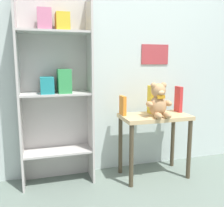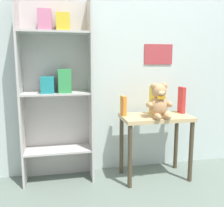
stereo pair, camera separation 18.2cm
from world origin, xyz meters
The scene contains 7 objects.
wall_back centered at (0.00, 1.55, 1.25)m, with size 4.80×0.07×2.50m.
bookshelf_side centered at (-0.82, 1.40, 0.91)m, with size 0.63×0.27×1.65m.
display_table centered at (0.08, 1.23, 0.50)m, with size 0.64×0.36×0.61m.
teddy_bear centered at (0.08, 1.15, 0.75)m, with size 0.24×0.22×0.31m.
book_standing_orange centered at (-0.21, 1.32, 0.70)m, with size 0.03×0.12×0.18m, color orange.
book_standing_yellow centered at (0.08, 1.32, 0.74)m, with size 0.04×0.11×0.27m, color gold.
book_standing_red centered at (0.37, 1.31, 0.73)m, with size 0.03×0.11×0.25m, color red.
Camera 1 is at (-0.97, -0.86, 1.10)m, focal length 40.00 mm.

